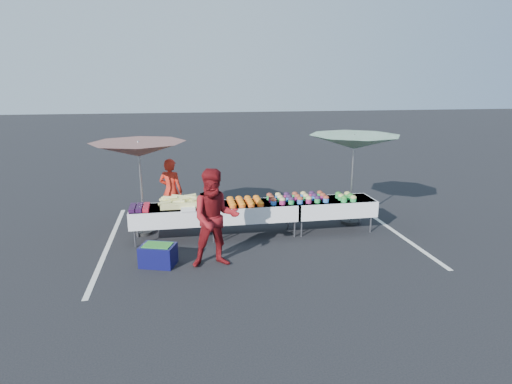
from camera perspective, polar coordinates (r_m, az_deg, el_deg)
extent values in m
plane|color=black|center=(9.74, 0.00, -5.71)|extent=(80.00, 80.00, 0.00)
cube|color=silver|center=(9.74, -19.01, -6.52)|extent=(0.10, 5.00, 0.00)
cube|color=silver|center=(10.73, 17.13, -4.42)|extent=(0.10, 5.00, 0.00)
cube|color=white|center=(9.38, -10.90, -2.08)|extent=(1.80, 0.75, 0.04)
cube|color=white|center=(9.42, -10.86, -3.01)|extent=(1.86, 0.81, 0.36)
cylinder|color=slate|center=(9.32, -15.83, -5.95)|extent=(0.04, 0.04, 0.39)
cylinder|color=slate|center=(9.87, -15.51, -4.77)|extent=(0.04, 0.04, 0.39)
cylinder|color=slate|center=(9.28, -5.68, -5.53)|extent=(0.04, 0.04, 0.39)
cylinder|color=slate|center=(9.84, -5.95, -4.37)|extent=(0.04, 0.04, 0.39)
cube|color=white|center=(9.51, 0.00, -1.58)|extent=(1.80, 0.75, 0.04)
cube|color=white|center=(9.55, 0.00, -2.50)|extent=(1.86, 0.81, 0.36)
cylinder|color=slate|center=(9.29, -4.69, -5.48)|extent=(0.04, 0.04, 0.39)
cylinder|color=slate|center=(9.85, -5.02, -4.32)|extent=(0.04, 0.04, 0.39)
cylinder|color=slate|center=(9.57, 5.17, -4.89)|extent=(0.04, 0.04, 0.39)
cylinder|color=slate|center=(10.11, 4.30, -3.80)|extent=(0.04, 0.04, 0.39)
cube|color=white|center=(9.97, 10.24, -1.05)|extent=(1.80, 0.75, 0.04)
cube|color=white|center=(10.01, 10.20, -1.93)|extent=(1.86, 0.81, 0.36)
cylinder|color=slate|center=(9.61, 6.09, -4.83)|extent=(0.04, 0.04, 0.39)
cylinder|color=slate|center=(10.15, 5.18, -3.75)|extent=(0.04, 0.04, 0.39)
cylinder|color=slate|center=(10.17, 15.03, -4.16)|extent=(0.04, 0.04, 0.39)
cylinder|color=slate|center=(10.68, 13.71, -3.18)|extent=(0.04, 0.04, 0.39)
cube|color=black|center=(9.16, -16.26, -2.41)|extent=(0.12, 0.12, 0.08)
cube|color=black|center=(9.29, -16.17, -2.16)|extent=(0.12, 0.12, 0.08)
cube|color=black|center=(9.43, -16.09, -1.92)|extent=(0.12, 0.12, 0.08)
cube|color=black|center=(9.56, -16.01, -1.69)|extent=(0.12, 0.12, 0.08)
cube|color=black|center=(9.15, -15.39, -2.38)|extent=(0.12, 0.12, 0.08)
cube|color=black|center=(9.28, -15.31, -2.13)|extent=(0.12, 0.12, 0.08)
cube|color=black|center=(9.41, -15.24, -1.89)|extent=(0.12, 0.12, 0.08)
cube|color=black|center=(9.55, -15.17, -1.66)|extent=(0.12, 0.12, 0.08)
cube|color=#A7121F|center=(9.13, -14.51, -2.34)|extent=(0.12, 0.12, 0.08)
cube|color=#A7121F|center=(9.27, -14.45, -2.10)|extent=(0.12, 0.12, 0.08)
cube|color=#A7121F|center=(9.40, -14.39, -1.85)|extent=(0.12, 0.12, 0.08)
cube|color=#A7121F|center=(9.53, -14.34, -1.62)|extent=(0.12, 0.12, 0.08)
cube|color=#A5AA57|center=(9.40, -9.40, -1.40)|extent=(1.05, 0.55, 0.14)
cylinder|color=#A5AA57|center=(9.54, -7.60, -0.87)|extent=(0.27, 0.09, 0.10)
cylinder|color=#A5AA57|center=(9.42, -11.74, -0.82)|extent=(0.27, 0.14, 0.07)
cylinder|color=#A5AA57|center=(9.26, -8.74, -0.67)|extent=(0.27, 0.14, 0.09)
cylinder|color=#A5AA57|center=(9.43, -12.00, -1.17)|extent=(0.27, 0.15, 0.10)
cylinder|color=#A5AA57|center=(9.32, -10.51, -0.99)|extent=(0.27, 0.15, 0.08)
cylinder|color=#A5AA57|center=(9.40, -9.67, -0.63)|extent=(0.27, 0.10, 0.10)
cylinder|color=#A5AA57|center=(9.29, -9.66, -0.84)|extent=(0.27, 0.07, 0.08)
cylinder|color=#A5AA57|center=(9.20, -10.22, -1.30)|extent=(0.27, 0.14, 0.09)
cylinder|color=#A5AA57|center=(9.56, -10.41, -0.54)|extent=(0.27, 0.12, 0.08)
cylinder|color=#A5AA57|center=(9.49, -6.68, -0.84)|extent=(0.27, 0.16, 0.08)
cylinder|color=#A5AA57|center=(9.34, -11.35, -0.94)|extent=(0.27, 0.11, 0.07)
cylinder|color=#A5AA57|center=(9.16, -9.93, -1.61)|extent=(0.27, 0.10, 0.07)
cylinder|color=#A5AA57|center=(9.51, -8.79, -0.48)|extent=(0.27, 0.12, 0.08)
cylinder|color=#A5AA57|center=(9.17, -12.11, -1.43)|extent=(0.27, 0.15, 0.08)
cylinder|color=#A5AA57|center=(9.41, -11.52, -0.72)|extent=(0.27, 0.10, 0.08)
cylinder|color=#A5AA57|center=(9.33, -8.14, -0.94)|extent=(0.27, 0.16, 0.10)
cylinder|color=#A5AA57|center=(9.29, -11.16, -0.73)|extent=(0.27, 0.12, 0.09)
cylinder|color=#A5AA57|center=(9.15, -7.71, -0.94)|extent=(0.27, 0.09, 0.07)
cylinder|color=#A5AA57|center=(9.19, -7.31, -1.28)|extent=(0.27, 0.10, 0.09)
cylinder|color=#A5AA57|center=(9.26, -7.87, -1.28)|extent=(0.27, 0.12, 0.09)
cylinder|color=#A5AA57|center=(9.61, -8.85, -0.80)|extent=(0.27, 0.10, 0.08)
cylinder|color=#A5AA57|center=(9.36, -7.13, -0.70)|extent=(0.27, 0.14, 0.10)
cylinder|color=#A5AA57|center=(9.59, -7.57, -0.78)|extent=(0.27, 0.12, 0.07)
cylinder|color=#A5AA57|center=(9.56, -7.95, -0.84)|extent=(0.27, 0.07, 0.10)
cube|color=white|center=(9.08, -9.04, -2.26)|extent=(0.30, 0.25, 0.05)
cylinder|color=#E85919|center=(9.15, -3.09, -1.95)|extent=(0.15, 0.15, 0.05)
ellipsoid|color=#E95A0D|center=(9.14, -3.09, -1.71)|extent=(0.15, 0.15, 0.08)
cylinder|color=#E85919|center=(9.32, -3.22, -1.64)|extent=(0.15, 0.15, 0.05)
ellipsoid|color=#E95A0D|center=(9.31, -3.23, -1.40)|extent=(0.15, 0.15, 0.08)
cylinder|color=#E85919|center=(9.50, -3.35, -1.34)|extent=(0.15, 0.15, 0.05)
ellipsoid|color=#E95A0D|center=(9.49, -3.36, -1.11)|extent=(0.15, 0.15, 0.08)
cylinder|color=#E85919|center=(9.67, -3.48, -1.05)|extent=(0.15, 0.15, 0.05)
ellipsoid|color=#E95A0D|center=(9.66, -3.48, -0.82)|extent=(0.15, 0.15, 0.08)
cylinder|color=#E85919|center=(9.18, -1.85, -1.89)|extent=(0.15, 0.15, 0.05)
ellipsoid|color=#E95A0D|center=(9.17, -1.85, -1.65)|extent=(0.15, 0.15, 0.08)
cylinder|color=#E85919|center=(9.35, -2.01, -1.58)|extent=(0.15, 0.15, 0.05)
ellipsoid|color=#E95A0D|center=(9.34, -2.01, -1.34)|extent=(0.15, 0.15, 0.08)
cylinder|color=#E85919|center=(9.52, -2.16, -1.28)|extent=(0.15, 0.15, 0.05)
ellipsoid|color=#E95A0D|center=(9.51, -2.16, -1.05)|extent=(0.15, 0.15, 0.08)
cylinder|color=#E85919|center=(9.69, -2.31, -1.00)|extent=(0.15, 0.15, 0.05)
ellipsoid|color=#E95A0D|center=(9.68, -2.31, -0.77)|extent=(0.15, 0.15, 0.08)
cylinder|color=#E85919|center=(9.21, -0.62, -1.83)|extent=(0.15, 0.15, 0.05)
ellipsoid|color=#E95A0D|center=(9.20, -0.62, -1.59)|extent=(0.15, 0.15, 0.08)
cylinder|color=#E85919|center=(9.38, -0.80, -1.52)|extent=(0.15, 0.15, 0.05)
ellipsoid|color=#E95A0D|center=(9.37, -0.80, -1.29)|extent=(0.15, 0.15, 0.08)
cylinder|color=#E85919|center=(9.55, -0.97, -1.23)|extent=(0.15, 0.15, 0.05)
ellipsoid|color=#E95A0D|center=(9.54, -0.97, -1.00)|extent=(0.15, 0.15, 0.08)
cylinder|color=#E85919|center=(9.72, -1.14, -0.94)|extent=(0.15, 0.15, 0.05)
ellipsoid|color=#E95A0D|center=(9.71, -1.14, -0.72)|extent=(0.15, 0.15, 0.08)
cylinder|color=#E85919|center=(9.24, 0.61, -1.77)|extent=(0.15, 0.15, 0.05)
ellipsoid|color=#E95A0D|center=(9.23, 0.61, -1.53)|extent=(0.15, 0.15, 0.08)
cylinder|color=#E85919|center=(9.41, 0.41, -1.46)|extent=(0.15, 0.15, 0.05)
ellipsoid|color=#E95A0D|center=(9.40, 0.41, -1.23)|extent=(0.15, 0.15, 0.08)
cylinder|color=#E85919|center=(9.58, 0.21, -1.17)|extent=(0.15, 0.15, 0.05)
ellipsoid|color=#E95A0D|center=(9.57, 0.21, -0.94)|extent=(0.15, 0.15, 0.08)
cylinder|color=#E85919|center=(9.75, 0.02, -0.89)|extent=(0.15, 0.15, 0.05)
ellipsoid|color=#E95A0D|center=(9.74, 0.02, -0.66)|extent=(0.15, 0.15, 0.08)
cylinder|color=blue|center=(9.35, 2.35, -1.43)|extent=(0.13, 0.13, 0.10)
ellipsoid|color=maroon|center=(9.33, 2.35, -1.07)|extent=(0.14, 0.14, 0.10)
cylinder|color=#A12263|center=(9.55, 2.07, -1.07)|extent=(0.13, 0.13, 0.10)
ellipsoid|color=maroon|center=(9.54, 2.07, -0.72)|extent=(0.14, 0.14, 0.10)
cylinder|color=green|center=(9.76, 1.80, -0.73)|extent=(0.13, 0.13, 0.10)
ellipsoid|color=maroon|center=(9.75, 1.80, -0.39)|extent=(0.14, 0.14, 0.10)
cylinder|color=#A12263|center=(9.39, 3.54, -1.37)|extent=(0.13, 0.13, 0.10)
ellipsoid|color=tan|center=(9.37, 3.55, -1.01)|extent=(0.14, 0.14, 0.10)
cylinder|color=green|center=(9.60, 3.24, -1.01)|extent=(0.13, 0.13, 0.10)
ellipsoid|color=tan|center=(9.58, 3.24, -0.67)|extent=(0.14, 0.14, 0.10)
cylinder|color=blue|center=(9.80, 2.94, -0.67)|extent=(0.13, 0.13, 0.10)
ellipsoid|color=tan|center=(9.79, 2.95, -0.33)|extent=(0.14, 0.14, 0.10)
cylinder|color=green|center=(9.44, 4.72, -1.31)|extent=(0.13, 0.13, 0.10)
ellipsoid|color=#261332|center=(9.42, 4.73, -0.96)|extent=(0.14, 0.14, 0.10)
cylinder|color=blue|center=(9.64, 4.39, -0.96)|extent=(0.13, 0.13, 0.10)
ellipsoid|color=#261332|center=(9.63, 4.40, -0.61)|extent=(0.14, 0.14, 0.10)
cylinder|color=#A12263|center=(9.85, 4.08, -0.62)|extent=(0.13, 0.13, 0.10)
ellipsoid|color=#261332|center=(9.83, 4.08, -0.28)|extent=(0.14, 0.14, 0.10)
cylinder|color=blue|center=(9.49, 5.89, -1.25)|extent=(0.13, 0.13, 0.10)
ellipsoid|color=maroon|center=(9.47, 5.90, -0.90)|extent=(0.14, 0.14, 0.10)
cylinder|color=#A12263|center=(9.69, 5.54, -0.90)|extent=(0.13, 0.13, 0.10)
ellipsoid|color=maroon|center=(9.68, 5.55, -0.56)|extent=(0.14, 0.14, 0.10)
cylinder|color=green|center=(9.90, 5.20, -0.57)|extent=(0.13, 0.13, 0.10)
ellipsoid|color=maroon|center=(9.88, 5.21, -0.23)|extent=(0.14, 0.14, 0.10)
cylinder|color=#A12263|center=(9.55, 7.05, -1.19)|extent=(0.13, 0.13, 0.10)
ellipsoid|color=tan|center=(9.53, 7.06, -0.84)|extent=(0.14, 0.14, 0.10)
cylinder|color=green|center=(9.75, 6.67, -0.84)|extent=(0.13, 0.13, 0.10)
ellipsoid|color=tan|center=(9.73, 6.68, -0.50)|extent=(0.14, 0.14, 0.10)
cylinder|color=blue|center=(9.95, 6.31, -0.51)|extent=(0.13, 0.13, 0.10)
ellipsoid|color=tan|center=(9.94, 6.32, -0.18)|extent=(0.14, 0.14, 0.10)
cylinder|color=green|center=(9.60, 8.19, -1.13)|extent=(0.13, 0.13, 0.10)
ellipsoid|color=#261332|center=(9.59, 8.20, -0.78)|extent=(0.14, 0.14, 0.10)
cylinder|color=blue|center=(9.81, 7.79, -0.79)|extent=(0.13, 0.13, 0.10)
ellipsoid|color=#261332|center=(9.79, 7.80, -0.45)|extent=(0.14, 0.14, 0.10)
cylinder|color=#A12263|center=(10.01, 7.41, -0.46)|extent=(0.13, 0.13, 0.10)
ellipsoid|color=#261332|center=(9.99, 7.42, -0.13)|extent=(0.14, 0.14, 0.10)
cylinder|color=blue|center=(9.67, 9.32, -1.07)|extent=(0.13, 0.13, 0.10)
ellipsoid|color=maroon|center=(9.65, 9.33, -0.73)|extent=(0.14, 0.14, 0.10)
cylinder|color=#A12263|center=(9.87, 8.90, -0.73)|extent=(0.13, 0.13, 0.10)
ellipsoid|color=maroon|center=(9.85, 8.91, -0.39)|extent=(0.14, 0.14, 0.10)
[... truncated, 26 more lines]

